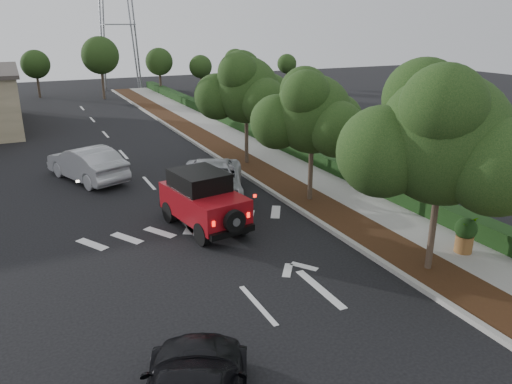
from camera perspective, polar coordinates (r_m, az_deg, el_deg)
ground at (r=13.95m, az=0.22°, el=-12.79°), size 120.00×120.00×0.00m
curb at (r=25.74m, az=-2.17°, el=2.55°), size 0.20×70.00×0.15m
planting_strip at (r=26.14m, az=-0.16°, el=2.78°), size 1.80×70.00×0.12m
sidewalk at (r=26.97m, az=3.49°, el=3.26°), size 2.00×70.00×0.12m
hedge at (r=27.57m, az=6.06°, el=4.27°), size 0.80×70.00×0.80m
transmission_tower at (r=60.18m, az=-14.97°, el=11.32°), size 7.00×4.00×28.00m
street_tree_near at (r=16.53m, az=18.99°, el=-8.52°), size 3.80×3.80×5.92m
street_tree_mid at (r=21.56m, az=6.12°, el=-1.06°), size 3.20×3.20×5.32m
street_tree_far at (r=27.02m, az=-1.07°, el=3.19°), size 3.40×3.40×5.62m
light_pole_a at (r=37.43m, az=-27.20°, el=5.55°), size 2.00×0.22×9.00m
red_jeep at (r=18.61m, az=-6.28°, el=-0.81°), size 2.42×4.32×2.13m
silver_suv_ahead at (r=21.54m, az=-5.04°, el=1.16°), size 4.54×6.21×1.57m
silver_sedan_oncoming at (r=25.46m, az=-18.79°, el=3.10°), size 3.44×5.31×1.65m
terracotta_planter at (r=17.66m, az=22.83°, el=-4.19°), size 0.72×0.72×1.25m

